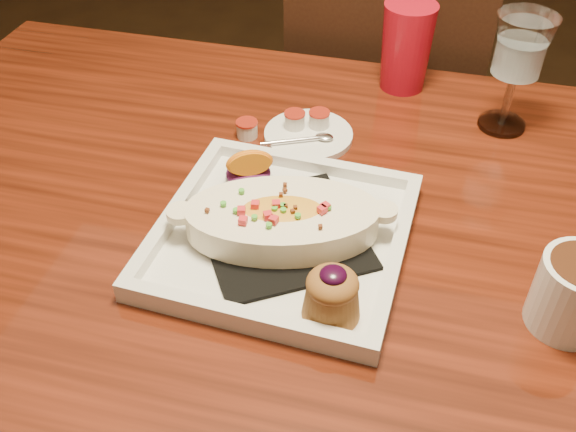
% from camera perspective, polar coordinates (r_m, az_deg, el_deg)
% --- Properties ---
extents(table, '(1.50, 0.90, 0.75)m').
position_cam_1_polar(table, '(0.96, 3.75, -4.31)').
color(table, maroon).
rests_on(table, floor).
extents(chair_far, '(0.42, 0.42, 0.93)m').
position_cam_1_polar(chair_far, '(1.54, 8.26, 8.36)').
color(chair_far, black).
rests_on(chair_far, floor).
extents(plate, '(0.33, 0.33, 0.08)m').
position_cam_1_polar(plate, '(0.82, -0.26, -1.27)').
color(plate, white).
rests_on(plate, table).
extents(goblet, '(0.09, 0.09, 0.19)m').
position_cam_1_polar(goblet, '(1.06, 19.92, 13.51)').
color(goblet, silver).
rests_on(goblet, table).
extents(saucer, '(0.14, 0.14, 0.10)m').
position_cam_1_polar(saucer, '(1.03, 1.70, 7.46)').
color(saucer, white).
rests_on(saucer, table).
extents(creamer_loose, '(0.04, 0.04, 0.03)m').
position_cam_1_polar(creamer_loose, '(1.03, -3.67, 7.75)').
color(creamer_loose, silver).
rests_on(creamer_loose, table).
extents(red_tumbler, '(0.09, 0.09, 0.15)m').
position_cam_1_polar(red_tumbler, '(1.16, 10.46, 14.55)').
color(red_tumbler, red).
rests_on(red_tumbler, table).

